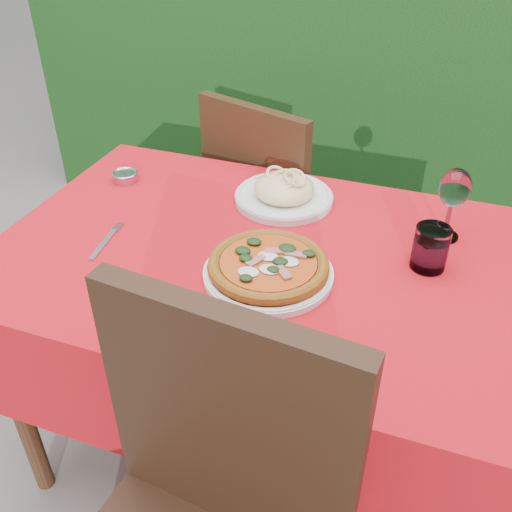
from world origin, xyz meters
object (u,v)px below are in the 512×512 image
(pizza_plate, at_px, (268,268))
(fork, at_px, (103,244))
(steel_ramekin, at_px, (125,177))
(pasta_plate, at_px, (284,192))
(wine_glass, at_px, (454,191))
(water_glass, at_px, (430,250))
(chair_far, at_px, (271,206))

(pizza_plate, bearing_deg, fork, -177.69)
(steel_ramekin, bearing_deg, pasta_plate, 5.51)
(pasta_plate, distance_m, steel_ramekin, 0.47)
(wine_glass, distance_m, fork, 0.86)
(pasta_plate, xyz_separation_m, water_glass, (0.41, -0.18, 0.02))
(chair_far, distance_m, wine_glass, 0.77)
(pasta_plate, distance_m, water_glass, 0.45)
(pizza_plate, relative_size, steel_ramekin, 4.29)
(pizza_plate, xyz_separation_m, water_glass, (0.33, 0.16, 0.02))
(fork, distance_m, steel_ramekin, 0.34)
(pizza_plate, relative_size, wine_glass, 1.57)
(pasta_plate, xyz_separation_m, fork, (-0.35, -0.36, -0.02))
(wine_glass, bearing_deg, chair_far, 147.48)
(fork, bearing_deg, pizza_plate, -4.81)
(wine_glass, relative_size, steel_ramekin, 2.73)
(wine_glass, bearing_deg, pasta_plate, 175.15)
(wine_glass, relative_size, fork, 1.02)
(pasta_plate, relative_size, wine_glass, 1.45)
(fork, height_order, steel_ramekin, steel_ramekin)
(chair_far, distance_m, fork, 0.76)
(pasta_plate, xyz_separation_m, wine_glass, (0.43, -0.04, 0.10))
(pizza_plate, height_order, water_glass, water_glass)
(water_glass, height_order, fork, water_glass)
(wine_glass, height_order, steel_ramekin, wine_glass)
(chair_far, distance_m, pasta_plate, 0.44)
(wine_glass, bearing_deg, water_glass, -100.47)
(chair_far, bearing_deg, steel_ramekin, 67.63)
(chair_far, distance_m, water_glass, 0.80)
(water_glass, distance_m, steel_ramekin, 0.89)
(water_glass, bearing_deg, pasta_plate, 155.80)
(water_glass, bearing_deg, chair_far, 136.96)
(pizza_plate, bearing_deg, pasta_plate, 101.81)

